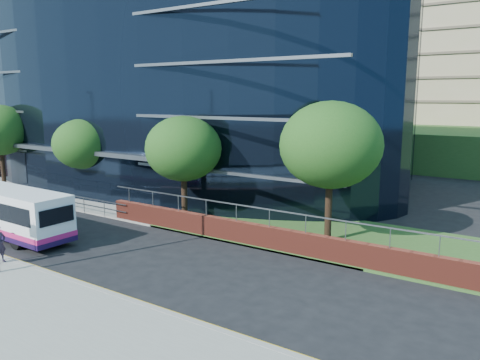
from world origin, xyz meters
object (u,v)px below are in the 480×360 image
Objects in this scene: tree_far_a at (0,130)px; tree_far_d at (331,145)px; tree_far_b at (83,144)px; tree_far_c at (183,149)px; city_bus at (4,210)px.

tree_far_a is 0.94× the size of tree_far_d.
tree_far_d is (29.00, 1.00, 0.33)m from tree_far_a.
tree_far_b is at bearing -178.49° from tree_far_d.
tree_far_a is at bearing -177.14° from tree_far_b.
tree_far_c is 10.52m from city_bus.
tree_far_b is 0.61× the size of city_bus.
tree_far_d reaches higher than tree_far_c.
tree_far_b is 0.93× the size of tree_far_c.
city_bus is (13.55, -7.71, -3.44)m from tree_far_a.
tree_far_c is (10.00, -0.50, 0.33)m from tree_far_b.
tree_far_d reaches higher than tree_far_a.
tree_far_a is at bearing 180.00° from tree_far_c.
tree_far_b is at bearing 114.40° from city_bus.
tree_far_d reaches higher than city_bus.
tree_far_c is (20.00, 0.00, -0.33)m from tree_far_a.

